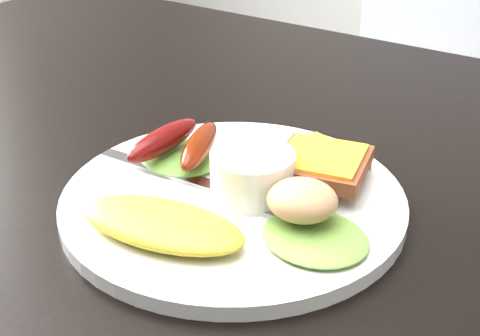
{
  "coord_description": "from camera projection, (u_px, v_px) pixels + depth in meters",
  "views": [
    {
      "loc": [
        0.36,
        -0.47,
        1.04
      ],
      "look_at": [
        0.09,
        -0.07,
        0.78
      ],
      "focal_mm": 50.0,
      "sensor_mm": 36.0,
      "label": 1
    }
  ],
  "objects": [
    {
      "name": "omelette",
      "position": [
        162.0,
        224.0,
        0.49
      ],
      "size": [
        0.14,
        0.08,
        0.02
      ],
      "primitive_type": "ellipsoid",
      "rotation": [
        0.0,
        0.0,
        0.16
      ],
      "color": "yellow",
      "rests_on": "plate"
    },
    {
      "name": "fork",
      "position": [
        181.0,
        177.0,
        0.57
      ],
      "size": [
        0.17,
        0.02,
        0.0
      ],
      "primitive_type": "cube",
      "rotation": [
        0.0,
        0.0,
        0.05
      ],
      "color": "#ADAFB7",
      "rests_on": "plate"
    },
    {
      "name": "ramekin",
      "position": [
        252.0,
        176.0,
        0.54
      ],
      "size": [
        0.09,
        0.09,
        0.04
      ],
      "primitive_type": "cylinder",
      "rotation": [
        0.0,
        0.0,
        0.32
      ],
      "color": "white",
      "rests_on": "plate"
    },
    {
      "name": "sausage_a",
      "position": [
        163.0,
        140.0,
        0.59
      ],
      "size": [
        0.02,
        0.09,
        0.02
      ],
      "primitive_type": "ellipsoid",
      "rotation": [
        0.0,
        0.0,
        -0.0
      ],
      "color": "maroon",
      "rests_on": "lettuce_left"
    },
    {
      "name": "potato_salad",
      "position": [
        302.0,
        200.0,
        0.49
      ],
      "size": [
        0.07,
        0.06,
        0.03
      ],
      "primitive_type": "ellipsoid",
      "rotation": [
        0.0,
        0.0,
        0.29
      ],
      "color": "beige",
      "rests_on": "lettuce_right"
    },
    {
      "name": "plate",
      "position": [
        233.0,
        201.0,
        0.55
      ],
      "size": [
        0.28,
        0.28,
        0.01
      ],
      "primitive_type": "cylinder",
      "color": "white",
      "rests_on": "dining_table"
    },
    {
      "name": "toast_b",
      "position": [
        322.0,
        164.0,
        0.55
      ],
      "size": [
        0.09,
        0.09,
        0.01
      ],
      "primitive_type": "cube",
      "rotation": [
        0.0,
        0.0,
        0.22
      ],
      "color": "brown",
      "rests_on": "toast_a"
    },
    {
      "name": "lettuce_left",
      "position": [
        181.0,
        157.0,
        0.6
      ],
      "size": [
        0.09,
        0.09,
        0.01
      ],
      "primitive_type": "ellipsoid",
      "rotation": [
        0.0,
        0.0,
        -0.27
      ],
      "color": "#568533",
      "rests_on": "plate"
    },
    {
      "name": "dining_table",
      "position": [
        206.0,
        160.0,
        0.67
      ],
      "size": [
        1.2,
        0.8,
        0.04
      ],
      "primitive_type": "cube",
      "color": "black",
      "rests_on": "ground"
    },
    {
      "name": "dining_chair",
      "position": [
        420.0,
        124.0,
        1.41
      ],
      "size": [
        0.48,
        0.48,
        0.06
      ],
      "primitive_type": "cube",
      "rotation": [
        0.0,
        0.0,
        0.03
      ],
      "color": "tan",
      "rests_on": "ground"
    },
    {
      "name": "sausage_b",
      "position": [
        199.0,
        146.0,
        0.58
      ],
      "size": [
        0.05,
        0.09,
        0.02
      ],
      "primitive_type": "ellipsoid",
      "rotation": [
        0.0,
        0.0,
        0.37
      ],
      "color": "#6C1900",
      "rests_on": "lettuce_left"
    },
    {
      "name": "lettuce_right",
      "position": [
        315.0,
        237.0,
        0.49
      ],
      "size": [
        0.1,
        0.09,
        0.01
      ],
      "primitive_type": "ellipsoid",
      "rotation": [
        0.0,
        0.0,
        -0.21
      ],
      "color": "#579638",
      "rests_on": "plate"
    },
    {
      "name": "toast_a",
      "position": [
        316.0,
        161.0,
        0.58
      ],
      "size": [
        0.08,
        0.08,
        0.01
      ],
      "primitive_type": "cube",
      "rotation": [
        0.0,
        0.0,
        -0.28
      ],
      "color": "olive",
      "rests_on": "plate"
    }
  ]
}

